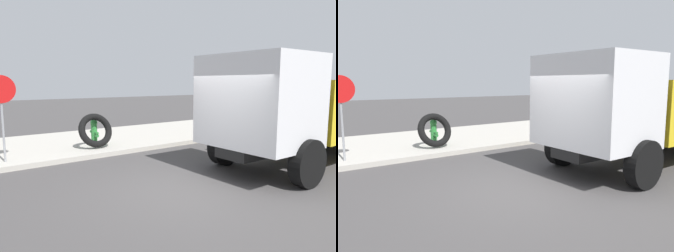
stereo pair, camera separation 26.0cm
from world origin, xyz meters
The scene contains 6 objects.
ground_plane centered at (0.00, 0.00, 0.00)m, with size 80.00×80.00×0.00m, color #423F3F.
sidewalk_curb centered at (0.00, 6.50, 0.07)m, with size 36.00×5.00×0.15m, color #ADA89E.
fire_hydrant centered at (0.17, 5.30, 0.64)m, with size 0.24×0.55×0.92m.
loose_tire centered at (0.04, 4.90, 0.74)m, with size 1.18×1.18×0.22m, color black.
stop_sign centered at (-2.80, 4.57, 1.81)m, with size 0.76×0.08×2.39m.
dump_truck_yellow centered at (4.37, -0.14, 1.61)m, with size 7.01×2.82×3.00m.
Camera 1 is at (-4.42, -5.05, 2.35)m, focal length 34.24 mm.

